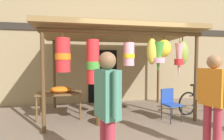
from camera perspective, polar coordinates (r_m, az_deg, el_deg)
The scene contains 11 objects.
ground_plane at distance 4.62m, azimuth 6.49°, elevation -17.26°, with size 30.00×30.00×0.00m, color #756656.
shop_facade at distance 7.05m, azimuth -0.51°, elevation 8.25°, with size 12.38×0.29×4.48m.
market_stall_canopy at distance 5.13m, azimuth 2.43°, elevation 9.41°, with size 4.28×2.67×2.51m.
display_table at distance 5.24m, azimuth -16.30°, elevation -7.78°, with size 1.21×0.67×0.71m.
flower_heap_on_table at distance 5.18m, azimuth -16.01°, elevation -6.02°, with size 0.58×0.41×0.17m.
folding_chair at distance 5.10m, azimuth 17.88°, elevation -9.56°, with size 0.47×0.47×0.84m.
wicker_basket_by_table at distance 4.67m, azimuth -2.42°, elevation -15.19°, with size 0.42×0.42×0.28m, color olive.
wicker_basket_spare at distance 5.39m, azimuth -3.14°, elevation -12.69°, with size 0.50×0.50×0.28m, color olive.
parked_bicycle at distance 6.19m, azimuth 26.17°, elevation -8.95°, with size 1.71×0.54×0.92m.
vendor_in_orange at distance 2.41m, azimuth -1.53°, elevation -10.99°, with size 0.31×0.58×1.72m.
shopper_by_bananas at distance 3.52m, azimuth 29.47°, elevation -7.13°, with size 0.33×0.57×1.70m.
Camera 1 is at (-1.36, -4.12, 1.61)m, focal length 28.74 mm.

